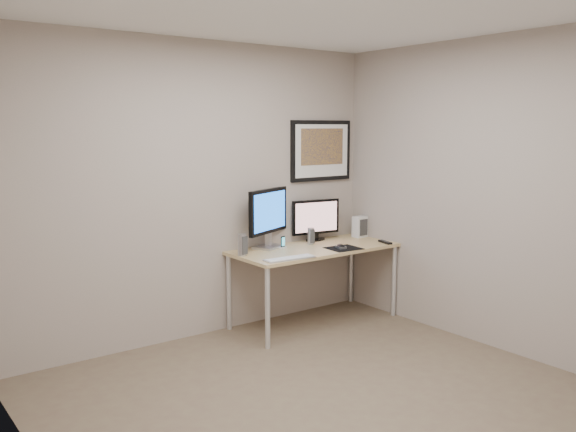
{
  "coord_description": "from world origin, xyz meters",
  "views": [
    {
      "loc": [
        -2.58,
        -3.01,
        1.85
      ],
      "look_at": [
        0.5,
        1.1,
        1.1
      ],
      "focal_mm": 38.0,
      "sensor_mm": 36.0,
      "label": 1
    }
  ],
  "objects_px": {
    "desk": "(315,254)",
    "fan_unit": "(360,227)",
    "speaker_left": "(242,245)",
    "keyboard": "(290,258)",
    "speaker_right": "(311,236)",
    "monitor_large": "(268,215)",
    "monitor_tv": "(316,219)",
    "phone_dock": "(283,242)",
    "framed_art": "(321,151)"
  },
  "relations": [
    {
      "from": "monitor_large",
      "to": "speaker_left",
      "type": "distance_m",
      "value": 0.47
    },
    {
      "from": "phone_dock",
      "to": "fan_unit",
      "type": "height_order",
      "value": "fan_unit"
    },
    {
      "from": "monitor_large",
      "to": "keyboard",
      "type": "bearing_deg",
      "value": -128.85
    },
    {
      "from": "speaker_right",
      "to": "keyboard",
      "type": "relative_size",
      "value": 0.34
    },
    {
      "from": "speaker_left",
      "to": "fan_unit",
      "type": "xyz_separation_m",
      "value": [
        1.47,
        0.05,
        0.01
      ]
    },
    {
      "from": "speaker_left",
      "to": "keyboard",
      "type": "relative_size",
      "value": 0.42
    },
    {
      "from": "speaker_right",
      "to": "fan_unit",
      "type": "relative_size",
      "value": 0.75
    },
    {
      "from": "speaker_left",
      "to": "keyboard",
      "type": "xyz_separation_m",
      "value": [
        0.25,
        -0.37,
        -0.09
      ]
    },
    {
      "from": "desk",
      "to": "speaker_right",
      "type": "height_order",
      "value": "speaker_right"
    },
    {
      "from": "monitor_large",
      "to": "speaker_left",
      "type": "height_order",
      "value": "monitor_large"
    },
    {
      "from": "monitor_large",
      "to": "speaker_left",
      "type": "xyz_separation_m",
      "value": [
        -0.39,
        -0.15,
        -0.21
      ]
    },
    {
      "from": "keyboard",
      "to": "fan_unit",
      "type": "distance_m",
      "value": 1.3
    },
    {
      "from": "monitor_large",
      "to": "speaker_left",
      "type": "bearing_deg",
      "value": 177.47
    },
    {
      "from": "keyboard",
      "to": "fan_unit",
      "type": "height_order",
      "value": "fan_unit"
    },
    {
      "from": "monitor_tv",
      "to": "speaker_right",
      "type": "xyz_separation_m",
      "value": [
        -0.15,
        -0.11,
        -0.14
      ]
    },
    {
      "from": "keyboard",
      "to": "desk",
      "type": "bearing_deg",
      "value": 32.49
    },
    {
      "from": "monitor_tv",
      "to": "phone_dock",
      "type": "bearing_deg",
      "value": -157.75
    },
    {
      "from": "framed_art",
      "to": "keyboard",
      "type": "bearing_deg",
      "value": -144.49
    },
    {
      "from": "monitor_large",
      "to": "monitor_tv",
      "type": "xyz_separation_m",
      "value": [
        0.59,
        0.02,
        -0.09
      ]
    },
    {
      "from": "monitor_tv",
      "to": "speaker_left",
      "type": "height_order",
      "value": "monitor_tv"
    },
    {
      "from": "speaker_left",
      "to": "phone_dock",
      "type": "distance_m",
      "value": 0.49
    },
    {
      "from": "desk",
      "to": "fan_unit",
      "type": "distance_m",
      "value": 0.75
    },
    {
      "from": "framed_art",
      "to": "monitor_tv",
      "type": "relative_size",
      "value": 1.44
    },
    {
      "from": "speaker_left",
      "to": "phone_dock",
      "type": "height_order",
      "value": "speaker_left"
    },
    {
      "from": "desk",
      "to": "phone_dock",
      "type": "bearing_deg",
      "value": 151.46
    },
    {
      "from": "monitor_tv",
      "to": "keyboard",
      "type": "height_order",
      "value": "monitor_tv"
    },
    {
      "from": "framed_art",
      "to": "monitor_large",
      "type": "height_order",
      "value": "framed_art"
    },
    {
      "from": "monitor_tv",
      "to": "phone_dock",
      "type": "xyz_separation_m",
      "value": [
        -0.49,
        -0.12,
        -0.16
      ]
    },
    {
      "from": "keyboard",
      "to": "fan_unit",
      "type": "xyz_separation_m",
      "value": [
        1.22,
        0.42,
        0.1
      ]
    },
    {
      "from": "speaker_left",
      "to": "speaker_right",
      "type": "xyz_separation_m",
      "value": [
        0.83,
        0.06,
        -0.02
      ]
    },
    {
      "from": "framed_art",
      "to": "speaker_left",
      "type": "distance_m",
      "value": 1.38
    },
    {
      "from": "speaker_right",
      "to": "fan_unit",
      "type": "xyz_separation_m",
      "value": [
        0.65,
        -0.01,
        0.03
      ]
    },
    {
      "from": "monitor_tv",
      "to": "phone_dock",
      "type": "relative_size",
      "value": 4.52
    },
    {
      "from": "framed_art",
      "to": "phone_dock",
      "type": "relative_size",
      "value": 6.5
    },
    {
      "from": "phone_dock",
      "to": "fan_unit",
      "type": "distance_m",
      "value": 0.99
    },
    {
      "from": "desk",
      "to": "monitor_large",
      "type": "bearing_deg",
      "value": 146.49
    },
    {
      "from": "speaker_left",
      "to": "keyboard",
      "type": "height_order",
      "value": "speaker_left"
    },
    {
      "from": "monitor_large",
      "to": "phone_dock",
      "type": "bearing_deg",
      "value": -68.1
    },
    {
      "from": "desk",
      "to": "speaker_right",
      "type": "bearing_deg",
      "value": 63.55
    },
    {
      "from": "desk",
      "to": "speaker_left",
      "type": "xyz_separation_m",
      "value": [
        -0.75,
        0.09,
        0.16
      ]
    },
    {
      "from": "speaker_left",
      "to": "speaker_right",
      "type": "height_order",
      "value": "speaker_left"
    },
    {
      "from": "monitor_large",
      "to": "phone_dock",
      "type": "xyz_separation_m",
      "value": [
        0.1,
        -0.1,
        -0.25
      ]
    },
    {
      "from": "monitor_large",
      "to": "keyboard",
      "type": "relative_size",
      "value": 1.23
    },
    {
      "from": "monitor_tv",
      "to": "speaker_left",
      "type": "bearing_deg",
      "value": -161.36
    },
    {
      "from": "fan_unit",
      "to": "speaker_right",
      "type": "bearing_deg",
      "value": 176.42
    },
    {
      "from": "desk",
      "to": "phone_dock",
      "type": "distance_m",
      "value": 0.33
    },
    {
      "from": "speaker_left",
      "to": "monitor_tv",
      "type": "bearing_deg",
      "value": 5.49
    },
    {
      "from": "speaker_right",
      "to": "phone_dock",
      "type": "xyz_separation_m",
      "value": [
        -0.34,
        -0.01,
        -0.02
      ]
    },
    {
      "from": "desk",
      "to": "fan_unit",
      "type": "xyz_separation_m",
      "value": [
        0.72,
        0.14,
        0.17
      ]
    },
    {
      "from": "speaker_right",
      "to": "keyboard",
      "type": "height_order",
      "value": "speaker_right"
    }
  ]
}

